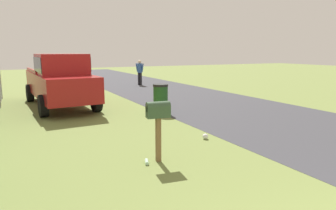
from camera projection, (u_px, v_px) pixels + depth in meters
name	position (u px, v px, depth m)	size (l,w,h in m)	color
road_asphalt	(288.00, 124.00, 9.29)	(60.00, 5.61, 0.01)	#38383D
mailbox	(158.00, 114.00, 5.98)	(0.26, 0.49, 1.23)	brown
pickup_truck	(60.00, 79.00, 11.92)	(5.72, 2.35, 2.09)	maroon
trash_bin	(161.00, 99.00, 10.76)	(0.54, 0.54, 1.05)	#1E4C1E
pedestrian	(140.00, 71.00, 19.67)	(0.39, 0.44, 1.62)	black
litter_bottle_far_scatter	(147.00, 162.00, 6.02)	(0.07, 0.07, 0.22)	#B2D8BF
litter_bag_midfield_a	(205.00, 136.00, 7.67)	(0.14, 0.14, 0.14)	silver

